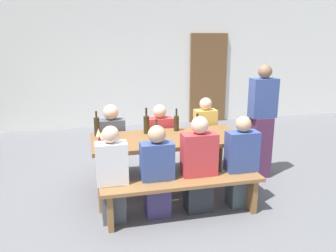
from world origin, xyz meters
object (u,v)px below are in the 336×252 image
object	(u,v)px
wine_glass_1	(100,141)
seated_guest_near_1	(157,174)
bench_far	(156,149)
wine_glass_2	(109,137)
seated_guest_near_3	(241,164)
wine_bottle_2	(197,128)
wine_bottle_4	(97,126)
wine_glass_0	(99,133)
seated_guest_far_1	(160,142)
wooden_door	(208,79)
bench_near	(184,190)
wine_bottle_3	(176,123)
wine_glass_3	(102,136)
wine_bottle_1	(157,136)
seated_guest_far_2	(205,136)
tasting_table	(168,143)
standing_host	(261,124)
wine_bottle_0	(146,124)
seated_guest_near_2	(199,167)
seated_guest_near_0	(112,177)
seated_guest_far_0	(112,144)

from	to	relation	value
wine_glass_1	seated_guest_near_1	bearing A→B (deg)	-24.15
bench_far	wine_glass_2	distance (m)	1.34
wine_glass_1	seated_guest_near_3	xyz separation A→B (m)	(1.64, -0.27, -0.34)
wine_bottle_2	seated_guest_near_3	size ratio (longest dim) A/B	0.28
wine_bottle_4	wine_glass_0	distance (m)	0.26
wine_glass_2	seated_guest_far_1	size ratio (longest dim) A/B	0.16
wooden_door	bench_near	xyz separation A→B (m)	(-1.88, -4.36, -0.70)
wine_bottle_3	wine_glass_3	bearing A→B (deg)	-158.19
wine_bottle_1	seated_guest_far_2	bearing A→B (deg)	44.83
wine_bottle_3	wine_glass_0	bearing A→B (deg)	-166.34
seated_guest_far_1	seated_guest_far_2	distance (m)	0.70
wooden_door	tasting_table	size ratio (longest dim) A/B	1.08
bench_near	bench_far	world-z (taller)	same
seated_guest_far_2	standing_host	xyz separation A→B (m)	(0.71, -0.40, 0.25)
wine_bottle_2	wine_glass_1	distance (m)	1.27
wine_bottle_4	seated_guest_near_3	bearing A→B (deg)	-27.95
wine_bottle_3	seated_guest_near_1	distance (m)	1.05
seated_guest_far_2	wine_bottle_0	bearing A→B (deg)	-70.37
seated_guest_near_2	wine_glass_3	bearing A→B (deg)	66.71
wine_glass_1	wine_glass_0	bearing A→B (deg)	89.26
bench_far	wine_bottle_0	xyz separation A→B (m)	(-0.24, -0.49, 0.53)
wine_glass_3	seated_guest_near_0	bearing A→B (deg)	-81.05
wooden_door	wine_glass_3	world-z (taller)	wooden_door
seated_guest_near_1	bench_near	bearing A→B (deg)	-118.99
tasting_table	wine_bottle_2	world-z (taller)	wine_bottle_2
bench_near	seated_guest_near_2	bearing A→B (deg)	33.84
bench_far	seated_guest_near_1	size ratio (longest dim) A/B	1.73
seated_guest_near_1	seated_guest_near_2	world-z (taller)	seated_guest_near_2
wine_glass_0	seated_guest_near_1	distance (m)	0.93
bench_near	wine_glass_1	distance (m)	1.10
bench_near	wine_glass_2	distance (m)	1.06
wine_bottle_2	seated_guest_far_1	size ratio (longest dim) A/B	0.29
seated_guest_far_1	wine_glass_2	bearing A→B (deg)	-43.84
seated_guest_near_0	seated_guest_far_1	distance (m)	1.42
standing_host	seated_guest_far_1	bearing A→B (deg)	-15.93
tasting_table	seated_guest_near_1	distance (m)	0.67
wine_glass_2	seated_guest_near_1	xyz separation A→B (m)	(0.50, -0.35, -0.37)
seated_guest_far_0	wine_glass_2	bearing A→B (deg)	-6.44
seated_guest_near_3	standing_host	size ratio (longest dim) A/B	0.68
wine_bottle_0	wine_glass_3	size ratio (longest dim) A/B	2.25
tasting_table	wine_bottle_1	world-z (taller)	wine_bottle_1
wooden_door	standing_host	distance (m)	3.47
wine_bottle_0	wine_bottle_3	bearing A→B (deg)	5.17
wine_bottle_3	wine_glass_2	bearing A→B (deg)	-151.55
wooden_door	seated_guest_far_0	size ratio (longest dim) A/B	1.91
bench_near	seated_guest_far_0	world-z (taller)	seated_guest_far_0
wooden_door	wine_glass_3	xyz separation A→B (m)	(-2.73, -3.75, -0.19)
wine_glass_3	seated_guest_far_2	size ratio (longest dim) A/B	0.14
wine_bottle_4	wine_glass_2	distance (m)	0.53
seated_guest_far_2	wine_glass_3	bearing A→B (deg)	-65.41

